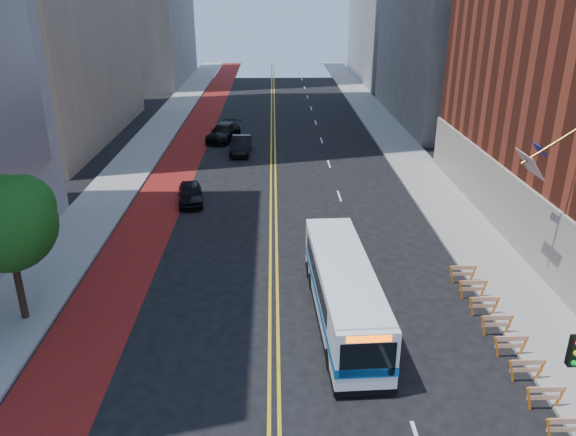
{
  "coord_description": "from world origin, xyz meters",
  "views": [
    {
      "loc": [
        0.09,
        -16.19,
        14.02
      ],
      "look_at": [
        0.71,
        8.0,
        4.06
      ],
      "focal_mm": 35.0,
      "sensor_mm": 36.0,
      "label": 1
    }
  ],
  "objects_px": {
    "car_a": "(190,194)",
    "car_b": "(241,145)",
    "transit_bus": "(343,290)",
    "car_c": "(224,132)",
    "street_tree": "(7,220)"
  },
  "relations": [
    {
      "from": "car_a",
      "to": "car_b",
      "type": "relative_size",
      "value": 0.86
    },
    {
      "from": "transit_bus",
      "to": "car_b",
      "type": "xyz_separation_m",
      "value": [
        -6.01,
        27.82,
        -0.75
      ]
    },
    {
      "from": "transit_bus",
      "to": "car_b",
      "type": "height_order",
      "value": "transit_bus"
    },
    {
      "from": "car_b",
      "to": "car_c",
      "type": "height_order",
      "value": "car_c"
    },
    {
      "from": "car_b",
      "to": "car_a",
      "type": "bearing_deg",
      "value": -101.13
    },
    {
      "from": "street_tree",
      "to": "car_c",
      "type": "height_order",
      "value": "street_tree"
    },
    {
      "from": "transit_bus",
      "to": "car_b",
      "type": "distance_m",
      "value": 28.48
    },
    {
      "from": "car_a",
      "to": "car_b",
      "type": "xyz_separation_m",
      "value": [
        2.9,
        12.64,
        0.08
      ]
    },
    {
      "from": "street_tree",
      "to": "car_b",
      "type": "distance_m",
      "value": 28.97
    },
    {
      "from": "car_b",
      "to": "street_tree",
      "type": "bearing_deg",
      "value": -105.1
    },
    {
      "from": "car_b",
      "to": "car_c",
      "type": "relative_size",
      "value": 0.86
    },
    {
      "from": "transit_bus",
      "to": "car_a",
      "type": "height_order",
      "value": "transit_bus"
    },
    {
      "from": "car_a",
      "to": "car_b",
      "type": "distance_m",
      "value": 12.97
    },
    {
      "from": "street_tree",
      "to": "car_b",
      "type": "bearing_deg",
      "value": 73.09
    },
    {
      "from": "car_a",
      "to": "car_c",
      "type": "relative_size",
      "value": 0.75
    }
  ]
}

